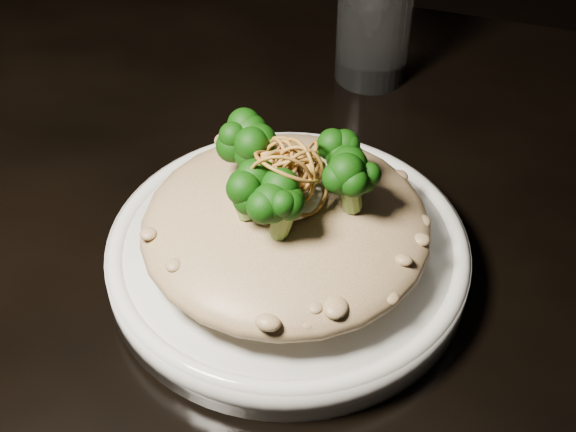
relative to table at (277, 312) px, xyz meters
name	(u,v)px	position (x,y,z in m)	size (l,w,h in m)	color
table	(277,312)	(0.00, 0.00, 0.00)	(1.10, 0.80, 0.75)	black
plate	(288,256)	(0.02, -0.02, 0.10)	(0.27, 0.27, 0.03)	silver
risotto	(286,225)	(0.02, -0.03, 0.13)	(0.21, 0.21, 0.05)	brown
broccoli	(293,175)	(0.02, -0.02, 0.18)	(0.11, 0.11, 0.04)	black
cheese	(283,194)	(0.02, -0.03, 0.16)	(0.05, 0.05, 0.02)	white
shallots	(286,167)	(0.02, -0.03, 0.19)	(0.05, 0.05, 0.03)	brown
drinking_glass	(374,20)	(0.02, 0.25, 0.14)	(0.07, 0.07, 0.12)	white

